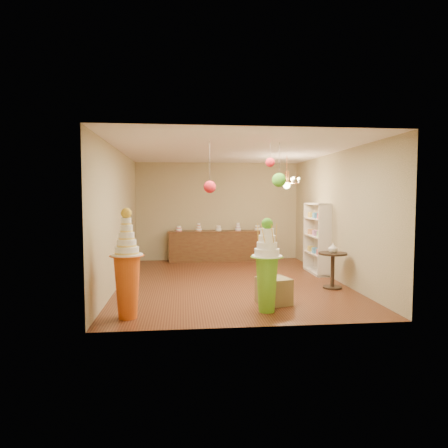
{
  "coord_description": "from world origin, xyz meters",
  "views": [
    {
      "loc": [
        -1.09,
        -9.08,
        1.98
      ],
      "look_at": [
        -0.14,
        0.0,
        1.34
      ],
      "focal_mm": 32.0,
      "sensor_mm": 36.0,
      "label": 1
    }
  ],
  "objects": [
    {
      "name": "burlap_riser",
      "position": [
        0.57,
        -2.0,
        0.24
      ],
      "size": [
        0.65,
        0.65,
        0.48
      ],
      "primitive_type": "cube",
      "rotation": [
        0.0,
        0.0,
        0.26
      ],
      "color": "olive",
      "rests_on": "floor"
    },
    {
      "name": "ceiling",
      "position": [
        0.0,
        0.0,
        3.0
      ],
      "size": [
        6.5,
        6.5,
        0.0
      ],
      "primitive_type": "plane",
      "rotation": [
        3.14,
        0.0,
        0.0
      ],
      "color": "white",
      "rests_on": "ground"
    },
    {
      "name": "floor",
      "position": [
        0.0,
        0.0,
        0.0
      ],
      "size": [
        6.5,
        6.5,
        0.0
      ],
      "primitive_type": "plane",
      "color": "#552A17",
      "rests_on": "ground"
    },
    {
      "name": "wall_front",
      "position": [
        0.0,
        -3.25,
        1.5
      ],
      "size": [
        5.0,
        0.04,
        3.0
      ],
      "primitive_type": "cube",
      "color": "tan",
      "rests_on": "ground"
    },
    {
      "name": "pom_red_right",
      "position": [
        0.53,
        -1.76,
        2.6
      ],
      "size": [
        0.17,
        0.17,
        0.48
      ],
      "color": "#453931",
      "rests_on": "ceiling"
    },
    {
      "name": "pom_green_mid",
      "position": [
        0.75,
        -1.57,
        2.28
      ],
      "size": [
        0.27,
        0.27,
        0.85
      ],
      "color": "#453931",
      "rests_on": "ceiling"
    },
    {
      "name": "sideboard",
      "position": [
        0.0,
        2.97,
        0.48
      ],
      "size": [
        3.04,
        0.54,
        1.16
      ],
      "color": "#503019",
      "rests_on": "floor"
    },
    {
      "name": "vase",
      "position": [
        2.1,
        -0.92,
        0.87
      ],
      "size": [
        0.25,
        0.25,
        0.21
      ],
      "primitive_type": "imported",
      "rotation": [
        0.0,
        0.0,
        -0.3
      ],
      "color": "beige",
      "rests_on": "round_table"
    },
    {
      "name": "pedestal_orange",
      "position": [
        -1.98,
        -2.6,
        0.68
      ],
      "size": [
        0.67,
        0.67,
        1.79
      ],
      "rotation": [
        0.0,
        0.0,
        0.42
      ],
      "color": "#D35818",
      "rests_on": "floor"
    },
    {
      "name": "pom_red_left",
      "position": [
        -0.57,
        -1.53,
        2.15
      ],
      "size": [
        0.23,
        0.23,
        0.97
      ],
      "color": "#453931",
      "rests_on": "ceiling"
    },
    {
      "name": "wall_left",
      "position": [
        -2.5,
        0.0,
        1.5
      ],
      "size": [
        0.04,
        6.5,
        3.0
      ],
      "primitive_type": "cube",
      "color": "tan",
      "rests_on": "ground"
    },
    {
      "name": "wall_right",
      "position": [
        2.5,
        0.0,
        1.5
      ],
      "size": [
        0.04,
        6.5,
        3.0
      ],
      "primitive_type": "cube",
      "color": "tan",
      "rests_on": "ground"
    },
    {
      "name": "chandelier",
      "position": [
        1.55,
        0.85,
        2.3
      ],
      "size": [
        0.79,
        0.79,
        0.85
      ],
      "rotation": [
        0.0,
        0.0,
        -0.2
      ],
      "color": "#E08D4F",
      "rests_on": "ceiling"
    },
    {
      "name": "shelving_unit",
      "position": [
        2.34,
        0.8,
        0.9
      ],
      "size": [
        0.33,
        1.2,
        1.8
      ],
      "color": "beige",
      "rests_on": "floor"
    },
    {
      "name": "wall_back",
      "position": [
        0.0,
        3.25,
        1.5
      ],
      "size": [
        5.0,
        0.04,
        3.0
      ],
      "primitive_type": "cube",
      "color": "tan",
      "rests_on": "ground"
    },
    {
      "name": "round_table",
      "position": [
        2.1,
        -0.92,
        0.5
      ],
      "size": [
        0.64,
        0.64,
        0.77
      ],
      "rotation": [
        0.0,
        0.0,
        0.06
      ],
      "color": "black",
      "rests_on": "floor"
    },
    {
      "name": "pedestal_green",
      "position": [
        0.33,
        -2.48,
        0.69
      ],
      "size": [
        0.6,
        0.6,
        1.61
      ],
      "rotation": [
        0.0,
        0.0,
        -0.17
      ],
      "color": "#67B127",
      "rests_on": "floor"
    }
  ]
}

